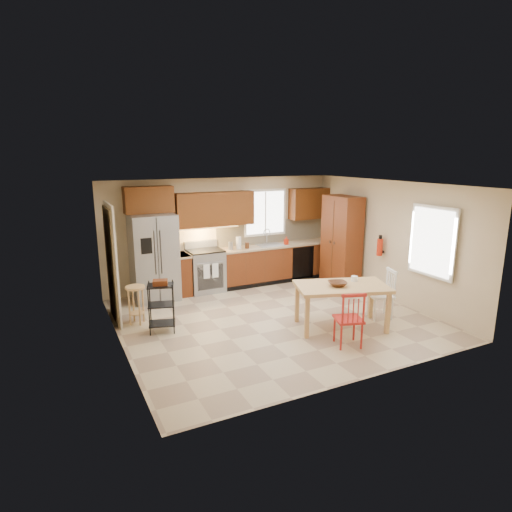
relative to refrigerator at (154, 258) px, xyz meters
The scene contains 33 objects.
floor 2.87m from the refrigerator, 51.34° to the right, with size 5.50×5.50×0.00m, color tan.
ceiling 3.15m from the refrigerator, 51.34° to the right, with size 5.50×5.00×0.02m, color silver.
wall_back 1.77m from the refrigerator, 12.44° to the left, with size 5.50×0.02×2.50m, color #CCB793.
wall_front 4.94m from the refrigerator, 69.82° to the right, with size 5.50×0.02×2.50m, color #CCB793.
wall_left 2.39m from the refrigerator, 116.29° to the right, with size 0.02×5.00×2.50m, color #CCB793.
wall_right 4.94m from the refrigerator, 25.53° to the right, with size 0.02×5.00×2.50m, color #CCB793.
refrigerator is the anchor object (origin of this frame).
range_stove 1.24m from the refrigerator, ahead, with size 0.76×0.63×0.92m, color gray.
base_cabinet_narrow 0.76m from the refrigerator, ahead, with size 0.30×0.60×0.90m, color #662D12.
base_cabinet_run 3.03m from the refrigerator, ahead, with size 2.92×0.60×0.90m, color #662D12.
dishwasher 3.59m from the refrigerator, ahead, with size 0.60×0.02×0.78m, color black.
backsplash 3.02m from the refrigerator, ahead, with size 2.92×0.03×0.55m, color beige.
upper_over_fridge 1.21m from the refrigerator, 90.00° to the left, with size 1.00×0.35×0.55m, color #643510.
upper_left_block 1.73m from the refrigerator, ahead, with size 1.80×0.35×0.75m, color #643510.
upper_right_block 4.06m from the refrigerator, ahead, with size 1.00×0.35×0.75m, color #643510.
window_back 2.92m from the refrigerator, ahead, with size 1.12×0.04×1.12m, color white.
sink 2.80m from the refrigerator, ahead, with size 0.62×0.46×0.16m, color gray.
undercab_glow 1.27m from the refrigerator, ahead, with size 1.60×0.30×0.01m, color #FFBF66.
soap_bottle 3.18m from the refrigerator, ahead, with size 0.09×0.09×0.19m, color red.
paper_towel 1.95m from the refrigerator, ahead, with size 0.12×0.12×0.28m, color white.
canister_steel 1.75m from the refrigerator, ahead, with size 0.11×0.11×0.18m, color gray.
canister_wood 2.15m from the refrigerator, ahead, with size 0.10×0.10×0.14m, color #4F2A15.
pantry 4.23m from the refrigerator, 12.62° to the right, with size 0.50×0.95×2.10m, color #662D12.
fire_extinguisher 4.76m from the refrigerator, 24.52° to the right, with size 0.12×0.12×0.36m, color red.
window_right 5.50m from the refrigerator, 36.79° to the right, with size 0.04×1.02×1.32m, color white.
doorway 1.28m from the refrigerator, 139.62° to the right, with size 0.04×0.95×2.10m, color #8C7A59.
dining_table 3.99m from the refrigerator, 49.23° to the right, with size 1.58×0.89×0.77m, color tan, non-canonical shape.
chair_red 4.30m from the refrigerator, 58.51° to the right, with size 0.43×0.43×0.93m, color #AE201A, non-canonical shape.
chair_white 4.62m from the refrigerator, 39.82° to the right, with size 0.43×0.43×0.93m, color white, non-canonical shape.
table_bowl 3.89m from the refrigerator, 50.33° to the right, with size 0.32×0.32×0.08m, color #4F2A15.
table_jar 4.12m from the refrigerator, 44.68° to the right, with size 0.12×0.12×0.14m, color white.
bar_stool 1.47m from the refrigerator, 117.82° to the right, with size 0.34×0.34×0.71m, color tan, non-canonical shape.
utility_cart 1.85m from the refrigerator, 99.98° to the right, with size 0.44×0.34×0.88m, color black, non-canonical shape.
Camera 1 is at (-3.63, -6.61, 3.01)m, focal length 30.00 mm.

